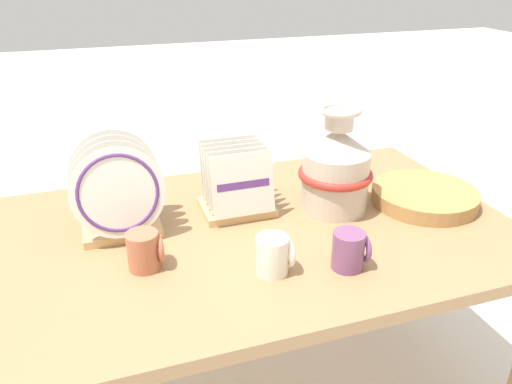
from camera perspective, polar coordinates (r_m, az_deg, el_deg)
The scene contains 8 objects.
display_table at distance 1.41m, azimuth -0.00°, elevation -6.26°, with size 1.42×0.87×0.61m.
ceramic_vase at distance 1.45m, azimuth 9.11°, elevation 2.78°, with size 0.22×0.22×0.31m.
dish_rack_round_plates at distance 1.36m, azimuth -15.50°, elevation -0.45°, with size 0.24×0.19×0.26m.
dish_rack_square_plates at distance 1.44m, azimuth -2.28°, elevation 0.45°, with size 0.20×0.18×0.20m.
wicker_charger_stack at distance 1.59m, azimuth 18.68°, elevation -0.44°, with size 0.31×0.31×0.04m.
mug_plum_glaze at distance 1.21m, azimuth 10.67°, elevation -6.53°, with size 0.08×0.08×0.09m.
mug_terracotta_glaze at distance 1.22m, azimuth -12.53°, elevation -6.52°, with size 0.08×0.08×0.09m.
mug_cream_glaze at distance 1.18m, azimuth 2.09°, elevation -7.18°, with size 0.08×0.08×0.09m.
Camera 1 is at (-0.38, -1.14, 1.29)m, focal length 35.00 mm.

